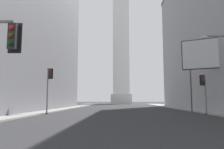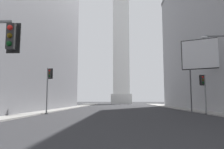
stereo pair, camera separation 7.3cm
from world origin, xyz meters
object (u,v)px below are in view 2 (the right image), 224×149
object	(u,v)px
traffic_light_mid_right	(204,88)
billboard_sign	(207,55)
obelisk	(121,25)
traffic_light_mid_left	(48,83)

from	to	relation	value
traffic_light_mid_right	billboard_sign	bearing A→B (deg)	52.69
obelisk	traffic_light_mid_right	world-z (taller)	obelisk
obelisk	traffic_light_mid_left	bearing A→B (deg)	-97.98
traffic_light_mid_left	traffic_light_mid_right	bearing A→B (deg)	0.98
traffic_light_mid_left	billboard_sign	xyz separation A→B (m)	(20.46, 1.91, 3.86)
traffic_light_mid_left	billboard_sign	size ratio (longest dim) A/B	0.58
traffic_light_mid_right	obelisk	bearing A→B (deg)	98.29
obelisk	traffic_light_mid_left	size ratio (longest dim) A/B	12.64
obelisk	traffic_light_mid_left	world-z (taller)	obelisk
obelisk	traffic_light_mid_right	xyz separation A→B (m)	(9.79, -67.18, -31.96)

